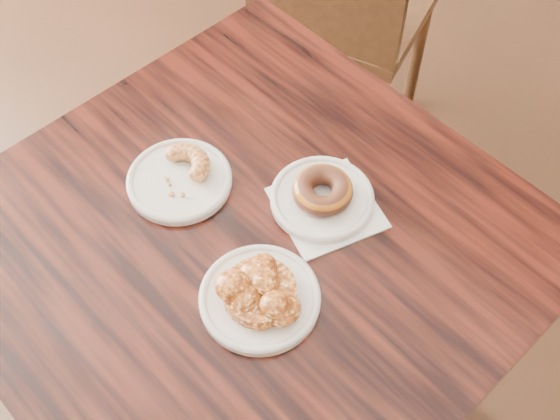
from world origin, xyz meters
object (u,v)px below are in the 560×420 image
Objects in this scene: cruller_fragment at (178,173)px; apple_fritter at (259,291)px; chair_far at (348,6)px; glazed_donut at (323,190)px; cafe_table at (253,339)px.

apple_fritter is at bearing -23.43° from cruller_fragment.
chair_far is 9.29× the size of glazed_donut.
chair_far reaches higher than apple_fritter.
chair_far is at bearing 112.91° from apple_fritter.
chair_far is 5.89× the size of apple_fritter.
glazed_donut is at bearing 108.96° from chair_far.
chair_far is 1.10m from apple_fritter.
glazed_donut reaches higher than apple_fritter.
glazed_donut is (0.39, -0.77, 0.33)m from chair_far.
glazed_donut is 0.24m from cruller_fragment.
glazed_donut is 0.92× the size of cruller_fragment.
apple_fritter is (0.08, -0.08, 0.40)m from cafe_table.
cruller_fragment is (-0.23, 0.10, -0.00)m from apple_fritter.
cafe_table is at bearing -116.52° from glazed_donut.
apple_fritter reaches higher than cafe_table.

